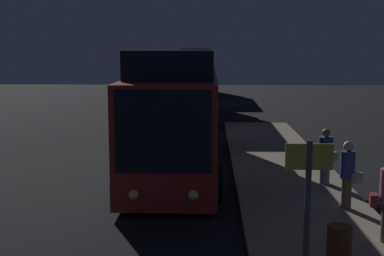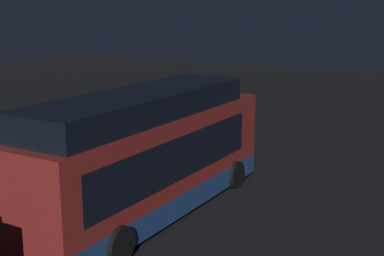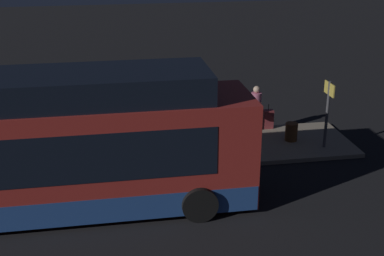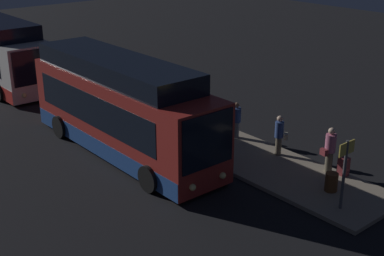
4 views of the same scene
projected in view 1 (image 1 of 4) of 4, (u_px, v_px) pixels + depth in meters
name	position (u px, v px, depth m)	size (l,w,h in m)	color
ground	(184.00, 169.00, 17.60)	(80.00, 80.00, 0.00)	black
platform	(281.00, 167.00, 17.48)	(20.00, 3.17, 0.15)	gray
bus_lead	(177.00, 116.00, 17.12)	(10.25, 2.77, 3.87)	maroon
bus_second	(192.00, 88.00, 30.40)	(10.93, 2.89, 3.74)	silver
bus_third	(197.00, 75.00, 43.86)	(10.26, 2.80, 3.87)	#B2ADA8
passenger_boarding	(326.00, 154.00, 14.99)	(0.61, 0.65, 1.57)	gray
passenger_with_bags	(348.00, 172.00, 12.62)	(0.59, 0.57, 1.63)	#6B604C
sign_post	(308.00, 194.00, 8.51)	(0.10, 0.75, 2.36)	#4C4C51
trash_bin	(339.00, 243.00, 9.58)	(0.44, 0.44, 0.65)	#593319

